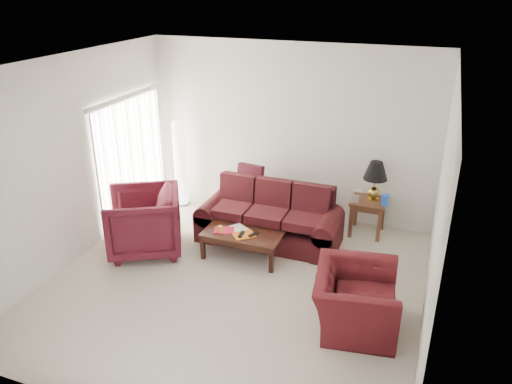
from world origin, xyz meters
TOP-DOWN VIEW (x-y plane):
  - floor at (0.00, 0.00)m, footprint 5.00×5.00m
  - blinds at (-2.42, 1.30)m, footprint 0.10×2.00m
  - sofa at (0.05, 1.33)m, footprint 2.31×1.12m
  - throw_pillow at (-0.57, 2.07)m, footprint 0.49×0.29m
  - end_table at (1.47, 2.15)m, footprint 0.58×0.58m
  - table_lamp at (1.53, 2.21)m, footprint 0.49×0.49m
  - clock at (1.27, 1.98)m, footprint 0.13×0.08m
  - blue_canister at (1.74, 2.04)m, footprint 0.12×0.12m
  - picture_frame at (1.27, 2.30)m, footprint 0.13×0.16m
  - floor_lamp at (-1.95, 2.10)m, footprint 0.30×0.30m
  - armchair_left at (-1.66, 0.37)m, footprint 1.46×1.45m
  - armchair_right at (1.71, -0.30)m, footprint 1.13×1.25m
  - coffee_table at (-0.16, 0.70)m, footprint 1.33×1.04m
  - magazine_red at (-0.44, 0.67)m, footprint 0.35×0.31m
  - magazine_white at (-0.26, 0.80)m, footprint 0.36×0.34m
  - magazine_orange at (-0.11, 0.63)m, footprint 0.38×0.38m
  - remote_a at (-0.14, 0.61)m, footprint 0.07×0.19m
  - remote_b at (0.03, 0.67)m, footprint 0.12×0.18m
  - yellow_glass at (-0.47, 0.58)m, footprint 0.08×0.08m

SIDE VIEW (x-z plane):
  - floor at x=0.00m, z-range 0.00..0.00m
  - coffee_table at x=-0.16m, z-range 0.00..0.42m
  - end_table at x=1.47m, z-range 0.00..0.60m
  - armchair_right at x=1.71m, z-range 0.00..0.73m
  - magazine_white at x=-0.26m, z-range 0.42..0.43m
  - magazine_red at x=-0.44m, z-range 0.42..0.43m
  - magazine_orange at x=-0.11m, z-range 0.42..0.43m
  - remote_b at x=0.03m, z-range 0.43..0.45m
  - remote_a at x=-0.14m, z-range 0.43..0.46m
  - sofa at x=0.05m, z-range 0.00..0.92m
  - yellow_glass at x=-0.47m, z-range 0.42..0.54m
  - armchair_left at x=-1.66m, z-range 0.00..0.99m
  - clock at x=1.27m, z-range 0.60..0.73m
  - picture_frame at x=1.27m, z-range 0.65..0.70m
  - blue_canister at x=1.74m, z-range 0.60..0.78m
  - throw_pillow at x=-0.57m, z-range 0.50..0.98m
  - floor_lamp at x=-1.95m, z-range 0.00..1.62m
  - table_lamp at x=1.53m, z-range 0.60..1.25m
  - blinds at x=-2.42m, z-range 0.00..2.16m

